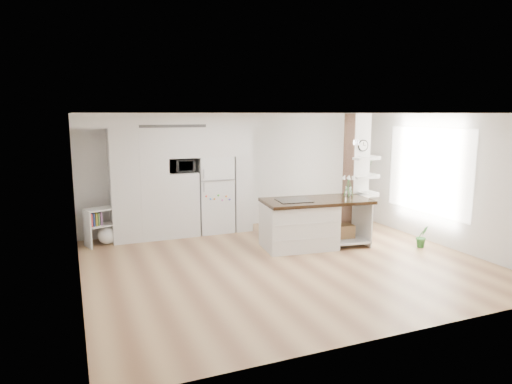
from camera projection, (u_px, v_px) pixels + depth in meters
floor at (286, 263)px, 8.33m from camera, size 7.00×6.00×0.01m
room at (287, 162)px, 8.02m from camera, size 7.04×6.04×2.72m
cabinet_wall at (173, 169)px, 9.97m from camera, size 4.00×0.71×2.70m
refrigerator at (214, 194)px, 10.44m from camera, size 0.78×0.69×1.75m
column at (361, 175)px, 10.03m from camera, size 0.69×0.90×2.70m
window at (428, 171)px, 9.66m from camera, size 0.00×2.40×2.40m
pendant_light at (363, 144)px, 8.75m from camera, size 0.12×0.12×0.10m
kitchen_island at (304, 223)px, 9.25m from camera, size 2.28×1.27×1.55m
bookshelf at (104, 229)px, 9.45m from camera, size 0.75×0.58×0.78m
floor_plant_a at (422, 236)px, 9.27m from camera, size 0.27×0.22×0.46m
floor_plant_b at (314, 213)px, 11.32m from camera, size 0.36×0.36×0.51m
microwave at (182, 166)px, 9.98m from camera, size 0.54×0.37×0.30m
shelf_plant at (366, 166)px, 10.25m from camera, size 0.27×0.23×0.30m
decor_bowl at (364, 193)px, 9.85m from camera, size 0.22×0.22×0.05m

